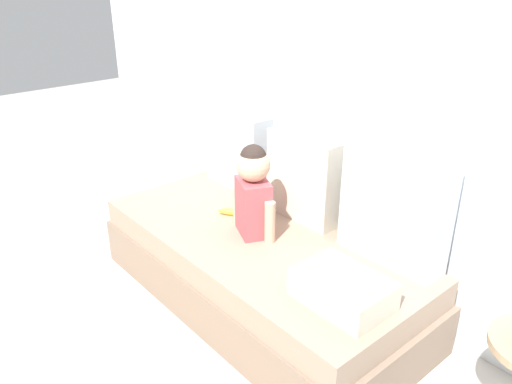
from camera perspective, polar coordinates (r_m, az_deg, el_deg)
ground_plane at (r=2.98m, az=0.28°, el=-11.97°), size 12.00×12.00×0.00m
back_wall at (r=2.87m, az=9.20°, el=12.31°), size 5.11×0.10×2.36m
couch at (r=2.86m, az=0.29°, el=-8.62°), size 1.91×0.88×0.42m
throw_pillow_left at (r=3.26m, az=-2.01°, el=4.78°), size 0.49×0.16×0.49m
throw_pillow_center at (r=2.86m, az=5.49°, el=1.66°), size 0.46×0.16×0.49m
throw_pillow_right at (r=2.50m, az=15.31°, el=-1.36°), size 0.54×0.16×0.59m
toddler at (r=2.66m, az=-0.28°, el=0.35°), size 0.32×0.22×0.50m
banana at (r=2.96m, az=-2.65°, el=-2.24°), size 0.16×0.14×0.04m
folded_blanket at (r=2.25m, az=9.69°, el=-10.72°), size 0.40×0.28×0.13m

